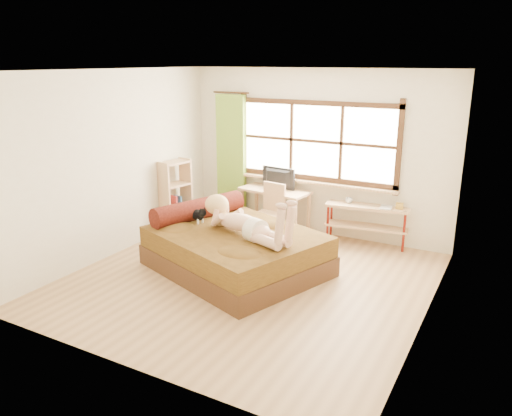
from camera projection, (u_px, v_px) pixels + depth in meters
The scene contains 18 objects.
floor at pixel (249, 280), 6.64m from camera, with size 4.50×4.50×0.00m, color #9E754C.
ceiling at pixel (248, 70), 5.87m from camera, with size 4.50×4.50×0.00m, color white.
wall_back at pixel (316, 153), 8.14m from camera, with size 4.50×4.50×0.00m, color silver.
wall_front at pixel (121, 235), 4.36m from camera, with size 4.50×4.50×0.00m, color silver.
wall_left at pixel (114, 164), 7.29m from camera, with size 4.50×4.50×0.00m, color silver.
wall_right at pixel (435, 206), 5.22m from camera, with size 4.50×4.50×0.00m, color silver.
window at pixel (316, 144), 8.07m from camera, with size 2.80×0.16×1.46m.
curtain at pixel (231, 158), 8.81m from camera, with size 0.55×0.10×2.20m, color olive.
bed at pixel (234, 248), 6.93m from camera, with size 2.69×2.42×0.85m.
woman at pixel (243, 211), 6.62m from camera, with size 1.56×0.44×0.67m, color #D9A88C, non-canonical shape.
kitten at pixel (197, 213), 7.20m from camera, with size 0.33×0.13×0.27m, color black, non-canonical shape.
desk at pixel (275, 195), 8.37m from camera, with size 1.23×0.69×0.73m.
monitor at pixel (276, 178), 8.33m from camera, with size 0.63×0.08×0.36m, color black.
chair at pixel (271, 209), 8.05m from camera, with size 0.46×0.46×0.92m.
pipe_shelf at pixel (368, 216), 7.80m from camera, with size 1.31×0.49×0.73m.
cup at pixel (349, 200), 7.88m from camera, with size 0.11×0.11×0.09m, color gray.
book at pixel (380, 207), 7.66m from camera, with size 0.18×0.25×0.02m, color gray.
bookshelf at pixel (175, 196), 8.40m from camera, with size 0.39×0.57×1.22m.
Camera 1 is at (3.01, -5.29, 2.82)m, focal length 35.00 mm.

